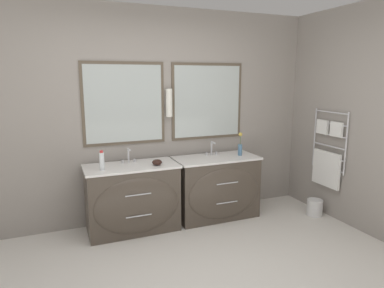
{
  "coord_description": "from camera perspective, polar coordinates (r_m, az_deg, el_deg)",
  "views": [
    {
      "loc": [
        -1.06,
        -2.19,
        1.77
      ],
      "look_at": [
        0.36,
        1.3,
        1.03
      ],
      "focal_mm": 32.0,
      "sensor_mm": 36.0,
      "label": 1
    }
  ],
  "objects": [
    {
      "name": "faucet_right",
      "position": [
        4.41,
        3.34,
        -0.77
      ],
      "size": [
        0.17,
        0.11,
        0.18
      ],
      "color": "silver",
      "rests_on": "vanity_right"
    },
    {
      "name": "amenity_bowl",
      "position": [
        3.93,
        -5.81,
        -3.05
      ],
      "size": [
        0.11,
        0.11,
        0.07
      ],
      "color": "black",
      "rests_on": "vanity_left"
    },
    {
      "name": "waste_bin",
      "position": [
        4.8,
        19.76,
        -9.86
      ],
      "size": [
        0.2,
        0.2,
        0.21
      ],
      "color": "silver",
      "rests_on": "ground_plane"
    },
    {
      "name": "flower_vase",
      "position": [
        4.43,
        8.03,
        -0.41
      ],
      "size": [
        0.05,
        0.05,
        0.3
      ],
      "color": "teal",
      "rests_on": "vanity_right"
    },
    {
      "name": "wall_back",
      "position": [
        4.25,
        -7.45,
        4.69
      ],
      "size": [
        5.97,
        0.16,
        2.6
      ],
      "color": "gray",
      "rests_on": "ground_plane"
    },
    {
      "name": "faucet_left",
      "position": [
        4.07,
        -10.52,
        -1.93
      ],
      "size": [
        0.17,
        0.11,
        0.18
      ],
      "color": "silver",
      "rests_on": "vanity_left"
    },
    {
      "name": "vanity_right",
      "position": [
        4.39,
        4.17,
        -7.14
      ],
      "size": [
        1.06,
        0.58,
        0.78
      ],
      "color": "#4C4238",
      "rests_on": "ground_plane"
    },
    {
      "name": "wall_right",
      "position": [
        4.49,
        24.88,
        3.89
      ],
      "size": [
        0.13,
        3.79,
        2.6
      ],
      "color": "gray",
      "rests_on": "ground_plane"
    },
    {
      "name": "vanity_left",
      "position": [
        4.06,
        -9.82,
        -8.85
      ],
      "size": [
        1.06,
        0.58,
        0.78
      ],
      "color": "#4C4238",
      "rests_on": "ground_plane"
    },
    {
      "name": "toiletry_bottle",
      "position": [
        3.82,
        -14.8,
        -2.74
      ],
      "size": [
        0.05,
        0.05,
        0.22
      ],
      "color": "silver",
      "rests_on": "vanity_left"
    }
  ]
}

